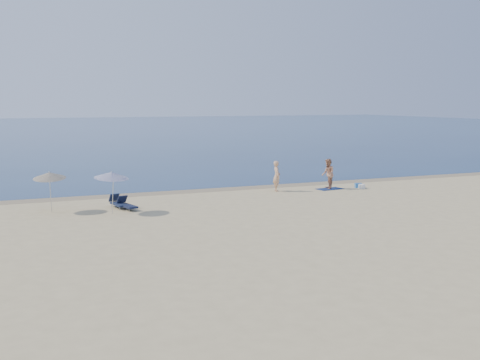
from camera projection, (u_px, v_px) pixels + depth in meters
name	position (u px, v px, depth m)	size (l,w,h in m)	color
ground	(459.00, 269.00, 19.49)	(160.00, 160.00, 0.00)	tan
sea	(70.00, 130.00, 110.93)	(240.00, 160.00, 0.01)	#0C2549
wet_sand_strip	(234.00, 188.00, 37.23)	(240.00, 1.60, 0.00)	#847254
person_left	(277.00, 176.00, 36.02)	(0.67, 0.44, 1.83)	tan
person_right	(328.00, 174.00, 36.92)	(0.91, 0.71, 1.87)	#AD775B
beach_towel	(330.00, 189.00, 36.97)	(1.63, 0.90, 0.03)	#0E1D49
white_bag	(362.00, 186.00, 37.14)	(0.32, 0.27, 0.27)	white
blue_cooler	(358.00, 185.00, 37.53)	(0.40, 0.29, 0.29)	blue
umbrella_near	(111.00, 175.00, 28.87)	(2.15, 2.16, 2.14)	silver
umbrella_far	(49.00, 175.00, 29.13)	(1.97, 1.99, 2.11)	silver
lounger_left	(118.00, 203.00, 30.56)	(0.75, 1.57, 0.66)	#16203D
lounger_right	(127.00, 205.00, 30.04)	(0.82, 1.56, 0.65)	#131A35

